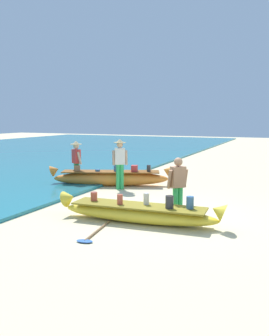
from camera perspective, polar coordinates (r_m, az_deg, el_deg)
The scene contains 7 objects.
ground_plane at distance 9.62m, azimuth 5.67°, elevation -7.75°, with size 80.00×80.00×0.00m, color beige.
boat_yellow_foreground at distance 9.09m, azimuth 0.64°, elevation -6.99°, with size 4.34×1.00×0.75m.
boat_orange_midground at distance 13.87m, azimuth -3.73°, elevation -1.52°, with size 4.51×2.30×0.84m.
person_vendor_hatted at distance 13.07m, azimuth -2.32°, elevation 1.23°, with size 0.57×0.47×1.83m.
person_tourist_customer at distance 9.41m, azimuth 6.84°, elevation -2.54°, with size 0.51×0.53×1.58m.
person_vendor_assistant at distance 14.25m, azimuth -9.14°, elevation 1.36°, with size 0.57×0.46×1.70m.
paddle at distance 8.24m, azimuth -6.48°, elevation -10.25°, with size 0.43×1.64×0.05m.
Camera 1 is at (2.89, -8.80, 2.60)m, focal length 38.75 mm.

